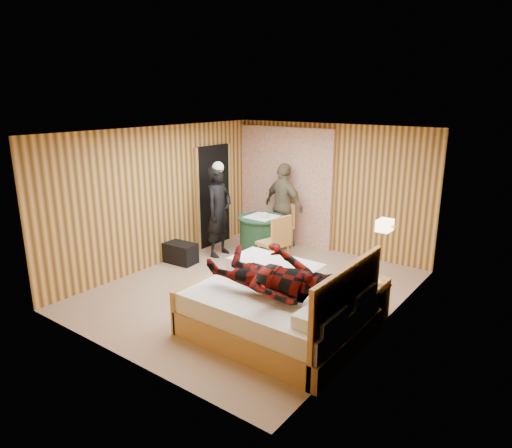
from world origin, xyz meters
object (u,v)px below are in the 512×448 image
Objects in this scene: man_on_bed at (273,266)px; nightstand at (368,300)px; bed at (280,309)px; round_table at (262,236)px; chair_far at (283,222)px; wall_lamp at (385,225)px; chair_near at (277,239)px; duffel_bag at (179,253)px; man_at_table at (284,206)px; woman_standing at (219,211)px.

nightstand is at bearing 60.03° from man_on_bed.
round_table is at bearing 130.64° from bed.
chair_far is at bearing 144.24° from nightstand.
man_on_bed is at bearing -116.20° from wall_lamp.
chair_far is 0.92× the size of chair_near.
chair_near is (-2.09, 0.46, -0.72)m from wall_lamp.
man_on_bed reaches higher than chair_near.
round_table is 0.72m from chair_far.
nightstand is at bearing -4.75° from duffel_bag.
man_at_table is 3.78m from man_on_bed.
duffel_bag is at bearing 152.78° from woman_standing.
chair_near reaches higher than chair_far.
woman_standing reaches higher than bed.
duffel_bag is at bearing 160.36° from bed.
bed is at bearing 135.32° from man_at_table.
round_table reaches higher than nightstand.
bed is 3.66× the size of nightstand.
man_at_table reaches higher than bed.
round_table is at bearing 102.64° from man_at_table.
chair_far is 1.40× the size of duffel_bag.
man_at_table is (0.71, 1.17, -0.01)m from woman_standing.
man_on_bed is (1.93, -3.18, 0.48)m from chair_far.
chair_near is (-2.05, 0.77, 0.29)m from nightstand.
bed is at bearing -126.33° from nightstand.
round_table is 0.95m from woman_standing.
woman_standing is (-2.64, 1.83, 0.54)m from bed.
woman_standing is at bearing 171.89° from wall_lamp.
chair_far is at bearing 121.22° from man_on_bed.
wall_lamp is at bearing 59.04° from bed.
duffel_bag is 0.38× the size of woman_standing.
chair_near is 1.51× the size of duffel_bag.
chair_near is at bearing -95.07° from woman_standing.
bed reaches higher than duffel_bag.
bed is 2.39× the size of round_table.
duffel_bag is (-1.68, -0.75, -0.40)m from chair_near.
wall_lamp is 0.15× the size of man_at_table.
wall_lamp is 0.28× the size of chair_far.
duffel_bag is 2.30m from man_at_table.
duffel_bag is (-1.05, -1.18, -0.22)m from round_table.
man_at_table reaches higher than chair_far.
man_on_bed is at bearing -38.78° from chair_far.
man_on_bed reaches higher than wall_lamp.
man_at_table reaches higher than round_table.
wall_lamp is 3.22m from man_at_table.
chair_far is 0.53× the size of woman_standing.
bed is at bearing 48.11° from chair_near.
round_table is 0.97× the size of chair_far.
nightstand is 3.28m from chair_far.
woman_standing is (0.33, 0.77, 0.69)m from duffel_bag.
duffel_bag is (-2.97, 1.06, -0.15)m from bed.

